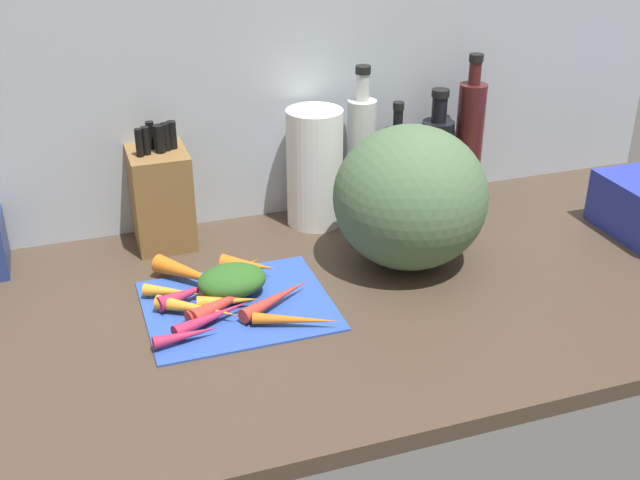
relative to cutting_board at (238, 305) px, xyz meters
The scene contains 24 objects.
ground_plane 26.35cm from the cutting_board, ahead, with size 170.00×80.00×3.00cm, color #47382B.
wall_back 54.58cm from the cutting_board, 55.05° to the left, with size 170.00×3.00×60.00cm, color #ADB7C1.
cutting_board is the anchor object (origin of this frame).
carrot_0 12.99cm from the cutting_board, 52.82° to the right, with size 2.05×2.05×15.01cm, color orange.
carrot_1 11.71cm from the cutting_board, 122.62° to the left, with size 3.53×3.53×16.59cm, color orange.
carrot_2 2.63cm from the cutting_board, 166.90° to the right, with size 2.44×2.44×16.33cm, color red.
carrot_3 13.90cm from the cutting_board, 139.98° to the right, with size 2.11×2.11×11.18cm, color #B2264C.
carrot_4 7.53cm from the cutting_board, 82.23° to the left, with size 3.01×3.01×15.99cm, color orange.
carrot_5 10.85cm from the cutting_board, 65.79° to the left, with size 3.41×3.41×10.22cm, color orange.
carrot_6 7.55cm from the cutting_board, 137.15° to the right, with size 2.45×2.45×15.17cm, color #B2264C.
carrot_7 11.95cm from the cutting_board, 152.26° to the left, with size 2.26×2.26×10.70cm, color orange.
carrot_8 7.90cm from the cutting_board, 167.71° to the right, with size 2.59×2.59×15.11cm, color orange.
carrot_9 2.66cm from the cutting_board, 149.32° to the right, with size 2.47×2.47×10.89cm, color orange.
carrot_10 9.13cm from the cutting_board, 156.21° to the left, with size 2.81×2.81×11.62cm, color #B2264C.
carrot_11 2.53cm from the cutting_board, 148.16° to the right, with size 2.90×2.90×16.65cm, color red.
carrot_12 7.20cm from the cutting_board, 23.55° to the right, with size 2.62×2.62×16.30cm, color red.
carrot_greens_pile 4.64cm from the cutting_board, 91.38° to the left, with size 12.45×9.58×5.27cm, color #2D6023.
winter_squash 38.25cm from the cutting_board, ahead, with size 29.32×29.09×27.46cm, color #4C6B47.
knife_block 32.19cm from the cutting_board, 105.45° to the left, with size 11.37×13.17×25.31cm.
paper_towel_roll 39.26cm from the cutting_board, 49.98° to the left, with size 11.81×11.81×25.16cm, color white.
bottle_0 47.86cm from the cutting_board, 40.52° to the left, with size 6.18×6.18×32.97cm.
bottle_1 53.66cm from the cutting_board, 34.82° to the left, with size 5.98×5.98×24.42cm.
bottle_2 62.18cm from the cutting_board, 29.73° to the left, with size 7.14×7.14×26.19cm.
bottle_3 68.87cm from the cutting_board, 25.91° to the left, with size 6.13×6.13×33.44cm.
Camera 1 is at (-51.06, -116.80, 73.94)cm, focal length 44.26 mm.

